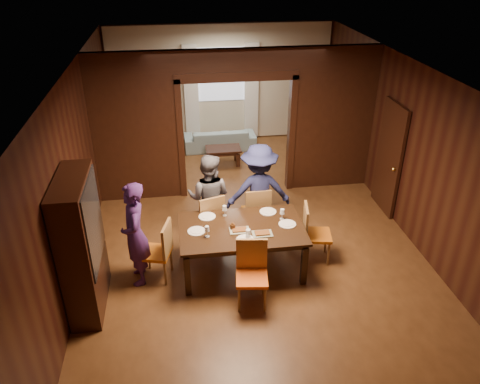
{
  "coord_description": "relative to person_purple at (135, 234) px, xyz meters",
  "views": [
    {
      "loc": [
        -1.14,
        -6.92,
        4.65
      ],
      "look_at": [
        -0.22,
        -0.4,
        1.05
      ],
      "focal_mm": 35.0,
      "sensor_mm": 36.0,
      "label": 1
    }
  ],
  "objects": [
    {
      "name": "floor",
      "position": [
        1.87,
        1.05,
        -0.82
      ],
      "size": [
        9.0,
        9.0,
        0.0
      ],
      "primitive_type": "plane",
      "color": "#533017",
      "rests_on": "ground"
    },
    {
      "name": "ceiling",
      "position": [
        1.87,
        1.05,
        2.08
      ],
      "size": [
        5.5,
        9.0,
        0.02
      ],
      "primitive_type": "cube",
      "color": "silver",
      "rests_on": "room_walls"
    },
    {
      "name": "room_walls",
      "position": [
        1.87,
        2.94,
        0.68
      ],
      "size": [
        5.52,
        9.01,
        2.9
      ],
      "color": "black",
      "rests_on": "floor"
    },
    {
      "name": "person_purple",
      "position": [
        0.0,
        0.0,
        0.0
      ],
      "size": [
        0.46,
        0.64,
        1.64
      ],
      "primitive_type": "imported",
      "rotation": [
        0.0,
        0.0,
        -1.45
      ],
      "color": "#41205D",
      "rests_on": "floor"
    },
    {
      "name": "person_grey",
      "position": [
        1.17,
        1.01,
        -0.04
      ],
      "size": [
        0.91,
        0.8,
        1.57
      ],
      "primitive_type": "imported",
      "rotation": [
        0.0,
        0.0,
        2.83
      ],
      "color": "slate",
      "rests_on": "floor"
    },
    {
      "name": "person_navy",
      "position": [
        2.02,
        0.99,
        0.03
      ],
      "size": [
        1.11,
        0.64,
        1.7
      ],
      "primitive_type": "imported",
      "rotation": [
        0.0,
        0.0,
        3.13
      ],
      "color": "#1D2049",
      "rests_on": "floor"
    },
    {
      "name": "sofa",
      "position": [
        1.74,
        4.9,
        -0.57
      ],
      "size": [
        1.76,
        0.71,
        0.51
      ],
      "primitive_type": "imported",
      "rotation": [
        0.0,
        0.0,
        3.16
      ],
      "color": "#88A7B3",
      "rests_on": "floor"
    },
    {
      "name": "serving_bowl",
      "position": [
        1.71,
        0.21,
        -0.03
      ],
      "size": [
        0.28,
        0.28,
        0.07
      ],
      "primitive_type": "imported",
      "color": "black",
      "rests_on": "dining_table"
    },
    {
      "name": "dining_table",
      "position": [
        1.59,
        0.06,
        -0.44
      ],
      "size": [
        1.9,
        1.18,
        0.76
      ],
      "primitive_type": "cube",
      "color": "black",
      "rests_on": "floor"
    },
    {
      "name": "coffee_table",
      "position": [
        1.73,
        3.97,
        -0.62
      ],
      "size": [
        0.8,
        0.5,
        0.4
      ],
      "primitive_type": "cube",
      "color": "black",
      "rests_on": "floor"
    },
    {
      "name": "chair_left",
      "position": [
        0.26,
        0.02,
        -0.34
      ],
      "size": [
        0.54,
        0.54,
        0.97
      ],
      "primitive_type": null,
      "rotation": [
        0.0,
        0.0,
        -1.84
      ],
      "color": "#CB6513",
      "rests_on": "floor"
    },
    {
      "name": "chair_right",
      "position": [
        2.82,
        0.14,
        -0.34
      ],
      "size": [
        0.51,
        0.51,
        0.97
      ],
      "primitive_type": null,
      "rotation": [
        0.0,
        0.0,
        1.39
      ],
      "color": "#C05C12",
      "rests_on": "floor"
    },
    {
      "name": "chair_far_l",
      "position": [
        1.13,
        0.85,
        -0.34
      ],
      "size": [
        0.55,
        0.55,
        0.97
      ],
      "primitive_type": null,
      "rotation": [
        0.0,
        0.0,
        3.45
      ],
      "color": "#C25D12",
      "rests_on": "floor"
    },
    {
      "name": "chair_far_r",
      "position": [
        1.97,
        0.98,
        -0.34
      ],
      "size": [
        0.46,
        0.46,
        0.97
      ],
      "primitive_type": null,
      "rotation": [
        0.0,
        0.0,
        3.18
      ],
      "color": "orange",
      "rests_on": "floor"
    },
    {
      "name": "chair_near",
      "position": [
        1.61,
        -0.78,
        -0.34
      ],
      "size": [
        0.49,
        0.49,
        0.97
      ],
      "primitive_type": null,
      "rotation": [
        0.0,
        0.0,
        -0.13
      ],
      "color": "orange",
      "rests_on": "floor"
    },
    {
      "name": "hutch",
      "position": [
        -0.66,
        -0.45,
        0.18
      ],
      "size": [
        0.4,
        1.2,
        2.0
      ],
      "primitive_type": "cube",
      "color": "black",
      "rests_on": "floor"
    },
    {
      "name": "door_right",
      "position": [
        4.57,
        1.55,
        0.23
      ],
      "size": [
        0.06,
        0.9,
        2.1
      ],
      "primitive_type": "cube",
      "color": "black",
      "rests_on": "floor"
    },
    {
      "name": "window_far",
      "position": [
        1.87,
        5.49,
        0.88
      ],
      "size": [
        1.2,
        0.03,
        1.3
      ],
      "primitive_type": "cube",
      "color": "silver",
      "rests_on": "back_wall"
    },
    {
      "name": "curtain_left",
      "position": [
        1.12,
        5.45,
        0.43
      ],
      "size": [
        0.35,
        0.06,
        2.4
      ],
      "primitive_type": "cube",
      "color": "white",
      "rests_on": "back_wall"
    },
    {
      "name": "curtain_right",
      "position": [
        2.62,
        5.45,
        0.43
      ],
      "size": [
        0.35,
        0.06,
        2.4
      ],
      "primitive_type": "cube",
      "color": "white",
      "rests_on": "back_wall"
    },
    {
      "name": "plate_left",
      "position": [
        0.9,
        0.05,
        -0.06
      ],
      "size": [
        0.27,
        0.27,
        0.01
      ],
      "primitive_type": "cylinder",
      "color": "silver",
      "rests_on": "dining_table"
    },
    {
      "name": "plate_far_l",
      "position": [
        1.09,
        0.44,
        -0.06
      ],
      "size": [
        0.27,
        0.27,
        0.01
      ],
      "primitive_type": "cylinder",
      "color": "white",
      "rests_on": "dining_table"
    },
    {
      "name": "plate_far_r",
      "position": [
        2.07,
        0.45,
        -0.06
      ],
      "size": [
        0.27,
        0.27,
        0.01
      ],
      "primitive_type": "cylinder",
      "color": "silver",
      "rests_on": "dining_table"
    },
    {
      "name": "plate_right",
      "position": [
        2.3,
        0.05,
        -0.06
      ],
      "size": [
        0.27,
        0.27,
        0.01
      ],
      "primitive_type": "cylinder",
      "color": "silver",
      "rests_on": "dining_table"
    },
    {
      "name": "plate_near",
      "position": [
        1.59,
        -0.28,
        -0.06
      ],
      "size": [
        0.27,
        0.27,
        0.01
      ],
      "primitive_type": "cylinder",
      "color": "silver",
      "rests_on": "dining_table"
    },
    {
      "name": "platter_a",
      "position": [
        1.54,
        -0.03,
        -0.04
      ],
      "size": [
        0.3,
        0.2,
        0.04
      ],
      "primitive_type": "cube",
      "color": "gray",
      "rests_on": "dining_table"
    },
    {
      "name": "platter_b",
      "position": [
        1.86,
        -0.17,
        -0.04
      ],
      "size": [
        0.3,
        0.2,
        0.04
      ],
      "primitive_type": "cube",
      "color": "gray",
      "rests_on": "dining_table"
    },
    {
      "name": "wineglass_left",
      "position": [
        1.05,
        -0.12,
        0.03
      ],
      "size": [
        0.08,
        0.08,
        0.18
      ],
      "primitive_type": null,
      "color": "silver",
      "rests_on": "dining_table"
    },
    {
      "name": "wineglass_far",
      "position": [
        1.37,
        0.44,
        0.03
      ],
      "size": [
        0.08,
        0.08,
        0.18
      ],
      "primitive_type": null,
      "color": "silver",
      "rests_on": "dining_table"
    },
    {
      "name": "wineglass_right",
      "position": [
        2.25,
        0.21,
        0.03
      ],
      "size": [
        0.08,
        0.08,
        0.18
      ],
      "primitive_type": null,
      "color": "silver",
      "rests_on": "dining_table"
    },
    {
      "name": "tumbler",
      "position": [
        1.64,
        -0.23,
        0.01
      ],
      "size": [
        0.07,
        0.07,
        0.14
      ],
      "primitive_type": "cylinder",
      "color": "silver",
      "rests_on": "dining_table"
    },
    {
      "name": "condiment_jar",
      "position": [
        1.45,
        0.03,
        -0.01
      ],
      "size": [
        0.08,
        0.08,
        0.11
      ],
      "primitive_type": null,
      "color": "#4A2811",
      "rests_on": "dining_table"
    }
  ]
}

